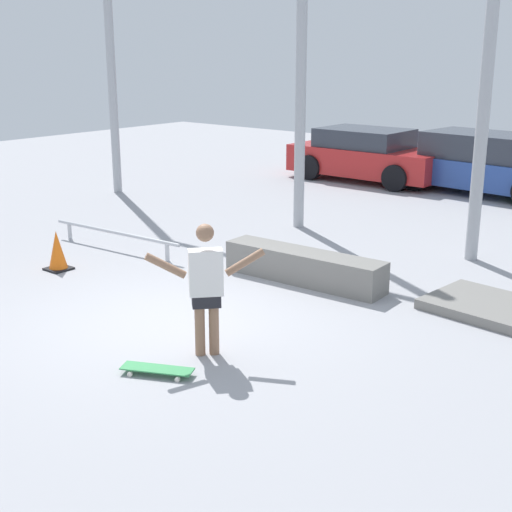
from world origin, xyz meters
TOP-DOWN VIEW (x-y plane):
  - ground_plane at (0.00, 0.00)m, footprint 36.00×36.00m
  - skateboarder at (1.01, -0.48)m, footprint 0.94×1.04m
  - skateboard at (0.97, -1.21)m, footprint 0.79×0.53m
  - grind_box at (0.32, 2.32)m, footprint 2.56×0.63m
  - grind_rail at (-3.17, 1.68)m, footprint 2.87×0.27m
  - canopy_support_left at (-4.43, 5.02)m, footprint 5.56×0.20m
  - parked_car_red at (-3.33, 10.17)m, footprint 4.04×1.92m
  - parked_car_blue at (-0.32, 10.49)m, footprint 4.64×2.20m
  - traffic_cone at (-2.98, 0.37)m, footprint 0.36×0.36m

SIDE VIEW (x-z plane):
  - ground_plane at x=0.00m, z-range 0.00..0.00m
  - skateboard at x=0.97m, z-range 0.03..0.10m
  - grind_box at x=0.32m, z-range 0.00..0.47m
  - grind_rail at x=-3.17m, z-range 0.10..0.44m
  - traffic_cone at x=-2.98m, z-range -0.01..0.62m
  - parked_car_red at x=-3.33m, z-range -0.02..1.32m
  - parked_car_blue at x=-0.32m, z-range -0.02..1.39m
  - skateboarder at x=1.01m, z-range 0.08..1.60m
  - canopy_support_left at x=-4.43m, z-range 0.66..7.24m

